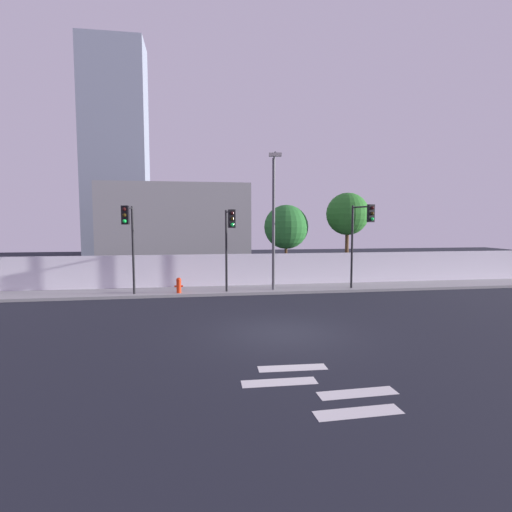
{
  "coord_description": "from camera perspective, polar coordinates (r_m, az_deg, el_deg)",
  "views": [
    {
      "loc": [
        -2.94,
        -12.98,
        3.8
      ],
      "look_at": [
        0.09,
        6.5,
        2.09
      ],
      "focal_mm": 27.71,
      "sensor_mm": 36.0,
      "label": 1
    }
  ],
  "objects": [
    {
      "name": "perimeter_wall",
      "position": [
        22.83,
        -1.37,
        -1.96
      ],
      "size": [
        36.0,
        0.18,
        1.8
      ],
      "primitive_type": "cube",
      "color": "white",
      "rests_on": "sidewalk"
    },
    {
      "name": "sidewalk",
      "position": [
        21.7,
        -0.92,
        -4.92
      ],
      "size": [
        36.0,
        2.4,
        0.15
      ],
      "primitive_type": "cube",
      "color": "gray",
      "rests_on": "ground"
    },
    {
      "name": "roadside_tree_midleft",
      "position": [
        25.71,
        13.06,
        5.89
      ],
      "size": [
        2.67,
        2.67,
        5.63
      ],
      "color": "brown",
      "rests_on": "ground"
    },
    {
      "name": "traffic_light_right",
      "position": [
        19.94,
        -3.88,
        3.44
      ],
      "size": [
        0.42,
        1.44,
        4.25
      ],
      "color": "black",
      "rests_on": "sidewalk"
    },
    {
      "name": "fire_hydrant",
      "position": [
        20.72,
        -11.09,
        -4.08
      ],
      "size": [
        0.44,
        0.26,
        0.79
      ],
      "color": "red",
      "rests_on": "sidewalk"
    },
    {
      "name": "roadside_tree_leftmost",
      "position": [
        24.52,
        4.37,
        4.19
      ],
      "size": [
        2.72,
        2.72,
        4.84
      ],
      "color": "brown",
      "rests_on": "ground"
    },
    {
      "name": "tower_on_skyline",
      "position": [
        49.98,
        -19.61,
        14.23
      ],
      "size": [
        7.06,
        5.0,
        24.18
      ],
      "primitive_type": "cube",
      "color": "gray",
      "rests_on": "ground"
    },
    {
      "name": "street_lamp_curbside",
      "position": [
        20.86,
        2.59,
        6.33
      ],
      "size": [
        0.71,
        2.17,
        7.0
      ],
      "color": "#4C4C51",
      "rests_on": "sidewalk"
    },
    {
      "name": "traffic_light_left",
      "position": [
        20.28,
        -17.89,
        3.53
      ],
      "size": [
        0.43,
        1.16,
        4.42
      ],
      "color": "black",
      "rests_on": "sidewalk"
    },
    {
      "name": "low_building_distant",
      "position": [
        36.51,
        -11.43,
        4.48
      ],
      "size": [
        12.87,
        6.0,
        7.11
      ],
      "primitive_type": "cube",
      "color": "gray",
      "rests_on": "ground"
    },
    {
      "name": "crosswalk_marking",
      "position": [
        9.67,
        9.08,
        -18.21
      ],
      "size": [
        3.4,
        3.05,
        0.01
      ],
      "color": "silver",
      "rests_on": "ground"
    },
    {
      "name": "ground_plane",
      "position": [
        13.84,
        3.84,
        -10.99
      ],
      "size": [
        80.0,
        80.0,
        0.0
      ],
      "primitive_type": "plane",
      "color": "black"
    },
    {
      "name": "traffic_light_center",
      "position": [
        21.53,
        15.07,
        3.94
      ],
      "size": [
        0.59,
        1.78,
        4.53
      ],
      "color": "black",
      "rests_on": "sidewalk"
    }
  ]
}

